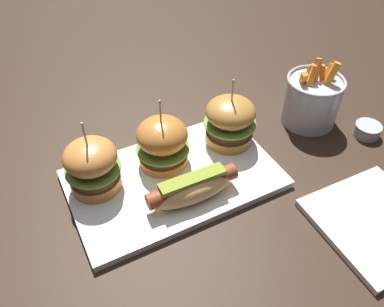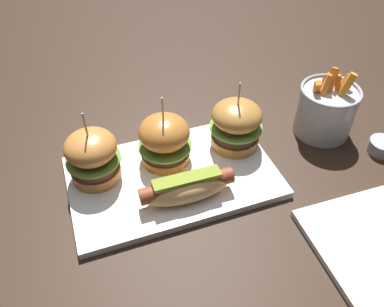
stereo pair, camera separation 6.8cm
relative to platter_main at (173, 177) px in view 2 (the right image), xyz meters
The scene contains 9 objects.
ground_plane 0.01m from the platter_main, ahead, with size 3.00×3.00×0.00m, color black.
platter_main is the anchor object (origin of this frame).
hot_dog 0.07m from the platter_main, 83.41° to the right, with size 0.16×0.06×0.05m.
slider_left 0.15m from the platter_main, 161.53° to the left, with size 0.10×0.10×0.14m.
slider_center 0.07m from the platter_main, 88.78° to the left, with size 0.10×0.10×0.14m.
slider_right 0.16m from the platter_main, 15.99° to the left, with size 0.10×0.10×0.14m.
fries_bucket 0.34m from the platter_main, ahead, with size 0.12×0.12×0.14m.
sauce_ramekin 0.42m from the platter_main, ahead, with size 0.05×0.05×0.03m.
side_plate 0.35m from the platter_main, 43.72° to the right, with size 0.19×0.19×0.01m, color white.
Camera 2 is at (-0.13, -0.47, 0.52)m, focal length 36.28 mm.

